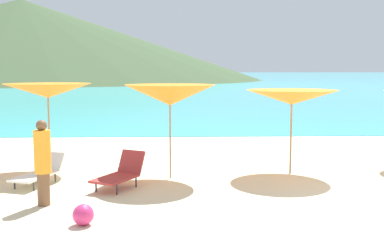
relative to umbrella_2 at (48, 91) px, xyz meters
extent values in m
cube|color=beige|center=(7.78, 6.09, -2.18)|extent=(50.00, 100.00, 0.30)
cube|color=#38B7CC|center=(7.78, 225.89, -2.02)|extent=(650.00, 440.00, 0.02)
cone|color=#384C2D|center=(-36.27, 111.87, 8.21)|extent=(122.26, 122.26, 20.48)
cylinder|color=#9E7F59|center=(0.00, 0.00, -0.97)|extent=(0.05, 0.05, 2.12)
cone|color=orange|center=(0.00, 0.00, 0.00)|extent=(2.29, 2.29, 0.36)
sphere|color=#9E7F59|center=(0.00, 0.00, 0.12)|extent=(0.07, 0.07, 0.07)
cylinder|color=#9E7F59|center=(3.07, -0.95, -0.99)|extent=(0.04, 0.04, 2.09)
cone|color=orange|center=(3.07, -0.95, -0.06)|extent=(2.22, 2.22, 0.48)
sphere|color=#9E7F59|center=(3.07, -0.95, 0.09)|extent=(0.07, 0.07, 0.07)
cylinder|color=#9E7F59|center=(6.03, -0.55, -1.04)|extent=(0.05, 0.05, 1.98)
cone|color=orange|center=(6.03, -0.55, -0.14)|extent=(2.33, 2.33, 0.36)
sphere|color=#9E7F59|center=(6.03, -0.55, -0.02)|extent=(0.07, 0.07, 0.07)
cube|color=white|center=(0.08, -1.62, -1.81)|extent=(0.89, 1.29, 0.05)
cube|color=white|center=(0.30, -0.93, -1.62)|extent=(0.59, 0.45, 0.41)
cylinder|color=#333338|center=(-0.26, -1.90, -1.93)|extent=(0.04, 0.04, 0.20)
cylinder|color=#333338|center=(0.19, -2.04, -1.93)|extent=(0.04, 0.04, 0.20)
cylinder|color=#333338|center=(0.00, -1.11, -1.93)|extent=(0.04, 0.04, 0.20)
cylinder|color=#333338|center=(0.45, -1.26, -1.93)|extent=(0.04, 0.04, 0.20)
cube|color=#A53333|center=(1.91, -2.04, -1.78)|extent=(1.03, 1.20, 0.05)
cube|color=#A53333|center=(2.21, -1.49, -1.53)|extent=(0.65, 0.52, 0.51)
cylinder|color=#333338|center=(1.53, -2.19, -1.92)|extent=(0.04, 0.04, 0.23)
cylinder|color=#333338|center=(1.99, -2.44, -1.92)|extent=(0.04, 0.04, 0.23)
cylinder|color=#333338|center=(1.87, -1.56, -1.92)|extent=(0.04, 0.04, 0.23)
cylinder|color=#333338|center=(2.33, -1.81, -1.92)|extent=(0.04, 0.04, 0.23)
cylinder|color=brown|center=(0.71, -3.14, -1.72)|extent=(0.23, 0.23, 0.62)
cylinder|color=orange|center=(0.71, -3.14, -1.00)|extent=(0.31, 0.31, 0.81)
sphere|color=brown|center=(0.71, -3.14, -0.50)|extent=(0.20, 0.20, 0.20)
sphere|color=#D83372|center=(1.68, -4.32, -1.85)|extent=(0.35, 0.35, 0.35)
cube|color=white|center=(-51.94, 222.34, 1.82)|extent=(56.24, 17.71, 7.66)
cube|color=white|center=(-51.94, 222.34, 11.21)|extent=(42.28, 13.95, 11.12)
cylinder|color=red|center=(-58.79, 223.35, 18.27)|extent=(3.40, 3.40, 3.00)
camera|label=1|loc=(3.23, -11.94, 0.53)|focal=44.18mm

